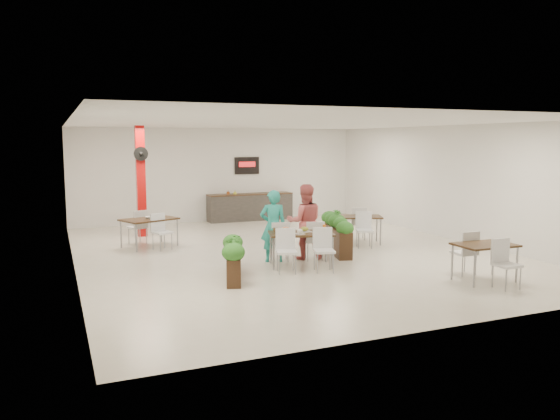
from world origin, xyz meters
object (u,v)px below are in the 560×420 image
at_px(red_column, 141,180).
at_px(diner_man, 273,226).
at_px(planter_right, 337,232).
at_px(side_table_c, 485,250).
at_px(planter_left, 233,255).
at_px(service_counter, 250,206).
at_px(diner_woman, 305,222).
at_px(side_table_b, 361,221).
at_px(side_table_a, 149,223).
at_px(main_table, 301,238).

height_order(red_column, diner_man, red_column).
relative_size(planter_right, side_table_c, 1.22).
bearing_deg(planter_left, side_table_c, -25.08).
xyz_separation_m(service_counter, diner_woman, (-0.94, -6.49, 0.39)).
height_order(diner_man, side_table_c, diner_man).
bearing_deg(side_table_b, side_table_a, -174.95).
xyz_separation_m(main_table, diner_woman, (0.41, 0.65, 0.25)).
bearing_deg(planter_left, side_table_a, 103.98).
distance_m(diner_man, planter_left, 1.78).
bearing_deg(red_column, planter_right, -46.07).
bearing_deg(diner_man, side_table_c, 150.44).
bearing_deg(planter_right, main_table, -145.23).
height_order(planter_right, side_table_c, planter_right).
xyz_separation_m(side_table_b, side_table_c, (0.15, -4.42, 0.00)).
height_order(planter_left, side_table_a, side_table_a).
height_order(diner_man, planter_left, diner_man).
bearing_deg(side_table_a, service_counter, 19.03).
height_order(diner_woman, planter_right, diner_woman).
bearing_deg(red_column, diner_man, -63.97).
bearing_deg(side_table_b, side_table_c, -65.29).
bearing_deg(side_table_c, diner_man, 136.21).
relative_size(service_counter, main_table, 1.59).
xyz_separation_m(red_column, planter_right, (4.10, -4.26, -1.14)).
bearing_deg(planter_left, main_table, 15.61).
distance_m(service_counter, diner_man, 6.72).
height_order(diner_woman, side_table_a, diner_woman).
xyz_separation_m(planter_left, side_table_c, (4.52, -2.11, 0.13)).
height_order(main_table, diner_woman, diner_woman).
height_order(service_counter, side_table_c, service_counter).
xyz_separation_m(red_column, side_table_c, (5.45, -7.87, -1.02)).
relative_size(red_column, planter_right, 1.61).
distance_m(diner_woman, side_table_a, 4.27).
relative_size(diner_man, diner_woman, 0.94).
bearing_deg(diner_man, planter_left, 56.40).
height_order(service_counter, diner_woman, service_counter).
height_order(red_column, side_table_c, red_column).
distance_m(red_column, service_counter, 4.56).
distance_m(red_column, diner_woman, 5.59).
distance_m(diner_man, side_table_b, 3.27).
distance_m(service_counter, side_table_c, 9.84).
xyz_separation_m(diner_man, diner_woman, (0.80, 0.00, 0.05)).
height_order(red_column, main_table, red_column).
bearing_deg(planter_right, service_counter, 90.99).
xyz_separation_m(planter_right, side_table_a, (-4.18, 2.54, 0.13)).
xyz_separation_m(diner_woman, side_table_c, (2.39, -3.25, -0.26)).
distance_m(diner_man, side_table_c, 4.56).
bearing_deg(planter_left, side_table_b, 27.85).
bearing_deg(side_table_b, planter_left, -129.34).
height_order(diner_woman, planter_left, diner_woman).
bearing_deg(side_table_a, planter_left, -98.37).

